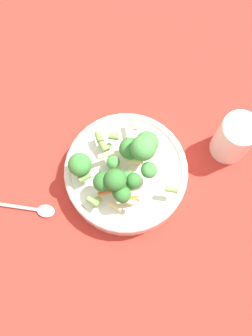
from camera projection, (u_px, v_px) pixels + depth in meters
name	position (u px, v px, depth m)	size (l,w,h in m)	color
ground_plane	(126.00, 177.00, 0.81)	(3.00, 3.00, 0.00)	#B72D23
bowl	(126.00, 173.00, 0.78)	(0.24, 0.24, 0.05)	silver
pasta_salad	(123.00, 165.00, 0.71)	(0.20, 0.18, 0.09)	#8CB766
cup	(234.00, 138.00, 0.77)	(0.07, 0.07, 0.12)	silver
spoon	(27.00, 208.00, 0.79)	(0.18, 0.06, 0.01)	silver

